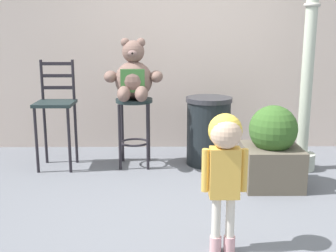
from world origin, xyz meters
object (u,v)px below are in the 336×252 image
at_px(bar_stool_with_teddy, 134,118).
at_px(planter_with_shrub, 272,150).
at_px(trash_bin, 208,131).
at_px(child_walking, 225,154).
at_px(bar_chair_empty, 56,108).
at_px(lamppost, 308,58).
at_px(teddy_bear, 133,77).

relative_size(bar_stool_with_teddy, planter_with_shrub, 0.95).
bearing_deg(trash_bin, child_walking, -92.98).
xyz_separation_m(bar_stool_with_teddy, bar_chair_empty, (-0.85, -0.04, 0.12)).
relative_size(child_walking, planter_with_shrub, 1.20).
xyz_separation_m(bar_stool_with_teddy, lamppost, (1.83, -0.16, 0.66)).
height_order(child_walking, lamppost, lamppost).
xyz_separation_m(trash_bin, bar_chair_empty, (-1.68, -0.09, 0.28)).
height_order(bar_chair_empty, planter_with_shrub, bar_chair_empty).
relative_size(trash_bin, bar_chair_empty, 0.65).
bearing_deg(trash_bin, bar_stool_with_teddy, -176.34).
bearing_deg(bar_stool_with_teddy, lamppost, -4.95).
bearing_deg(teddy_bear, bar_stool_with_teddy, 90.00).
distance_m(child_walking, planter_with_shrub, 1.45).
bearing_deg(bar_stool_with_teddy, planter_with_shrub, -26.01).
distance_m(lamppost, bar_chair_empty, 2.74).
height_order(trash_bin, planter_with_shrub, planter_with_shrub).
bearing_deg(planter_with_shrub, child_walking, -117.15).
height_order(trash_bin, bar_chair_empty, bar_chair_empty).
bearing_deg(lamppost, teddy_bear, 176.09).
relative_size(trash_bin, lamppost, 0.25).
bearing_deg(lamppost, planter_with_shrub, -132.15).
bearing_deg(planter_with_shrub, bar_chair_empty, 164.15).
xyz_separation_m(teddy_bear, lamppost, (1.83, -0.13, 0.21)).
height_order(child_walking, bar_chair_empty, bar_chair_empty).
relative_size(teddy_bear, trash_bin, 0.85).
height_order(teddy_bear, bar_chair_empty, teddy_bear).
height_order(child_walking, planter_with_shrub, child_walking).
relative_size(teddy_bear, child_walking, 0.68).
bearing_deg(trash_bin, lamppost, -11.91).
bearing_deg(child_walking, lamppost, 10.27).
height_order(teddy_bear, lamppost, lamppost).
bearing_deg(child_walking, planter_with_shrub, 15.17).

